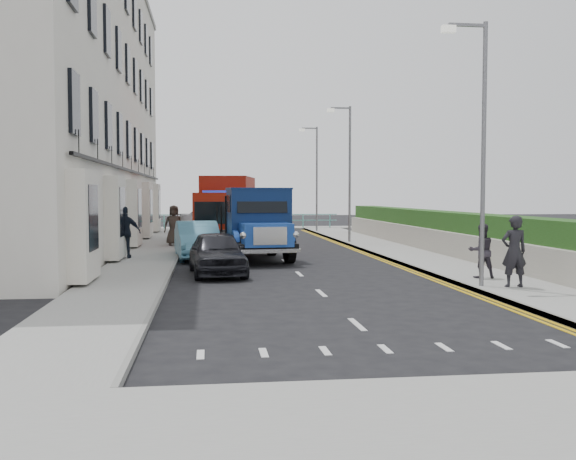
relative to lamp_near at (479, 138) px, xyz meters
The scene contains 22 objects.
ground 6.12m from the lamp_near, 154.42° to the left, with size 120.00×120.00×0.00m, color black.
pavement_west 14.98m from the lamp_near, 130.45° to the left, with size 2.40×38.00×0.12m, color gray.
pavement_east 11.74m from the lamp_near, 84.17° to the left, with size 2.60×38.00×0.12m, color gray.
promenade 31.53m from the lamp_near, 97.67° to the left, with size 30.00×2.50×0.12m, color gray.
sea_plane 62.27m from the lamp_near, 93.85° to the left, with size 120.00×120.00×0.00m, color #4B5B67.
terrace_west 20.52m from the lamp_near, 132.29° to the left, with size 6.31×30.20×14.25m.
garden_east 11.82m from the lamp_near, 74.59° to the left, with size 1.45×28.00×1.75m.
seafront_railing 30.68m from the lamp_near, 97.88° to the left, with size 13.00×0.08×1.11m.
lamp_near is the anchor object (origin of this frame).
lamp_mid 16.00m from the lamp_near, 90.00° to the left, with size 1.23×0.18×7.00m.
lamp_far 26.00m from the lamp_near, 90.00° to the left, with size 1.23×0.18×7.00m.
bedford_lorry 9.98m from the lamp_near, 122.67° to the left, with size 2.87×5.98×2.73m.
red_lorry 17.42m from the lamp_near, 110.72° to the left, with size 3.26×6.82×3.43m.
parked_car_front 8.63m from the lamp_near, 148.22° to the left, with size 1.63×4.06×1.38m, color black.
parked_car_mid 12.36m from the lamp_near, 128.83° to the left, with size 1.56×4.48×1.48m, color #5599B7.
parked_car_rear 19.32m from the lamp_near, 114.10° to the left, with size 2.14×5.26×1.53m, color #9B9A9F.
seafront_car_left 28.31m from the lamp_near, 104.68° to the left, with size 2.63×5.69×1.58m, color black.
seafront_car_right 22.55m from the lamp_near, 99.49° to the left, with size 1.56×3.89×1.33m, color silver.
pedestrian_east_near 3.08m from the lamp_near, 21.29° to the right, with size 0.68×0.45×1.87m, color black.
pedestrian_east_far 3.53m from the lamp_near, 62.70° to the left, with size 0.76×0.59×1.57m, color #302B35.
pedestrian_west_near 13.69m from the lamp_near, 139.51° to the left, with size 1.15×0.48×1.97m, color black.
pedestrian_west_far 17.34m from the lamp_near, 120.51° to the left, with size 0.93×0.61×1.91m, color #3B322A.
Camera 1 is at (-2.86, -18.09, 2.53)m, focal length 40.00 mm.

